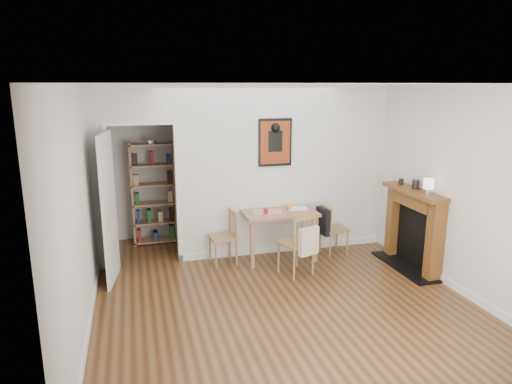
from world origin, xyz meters
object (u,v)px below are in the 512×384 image
object	(u,v)px
ceramic_jar_b	(401,182)
fireplace	(414,226)
notebook	(297,208)
ceramic_jar_a	(416,184)
dining_table	(279,217)
chair_front	(297,244)
red_glass	(266,211)
chair_right	(333,229)
orange_fruit	(289,207)
mantel_lamp	(429,185)
chair_left	(223,238)
bookshelf	(154,194)

from	to	relation	value
ceramic_jar_b	fireplace	bearing A→B (deg)	-83.47
notebook	ceramic_jar_a	distance (m)	1.75
dining_table	ceramic_jar_a	size ratio (longest dim) A/B	8.70
chair_front	red_glass	xyz separation A→B (m)	(-0.29, 0.54, 0.34)
chair_right	orange_fruit	size ratio (longest dim) A/B	9.48
orange_fruit	red_glass	bearing A→B (deg)	-159.08
orange_fruit	ceramic_jar_b	world-z (taller)	ceramic_jar_b
chair_front	mantel_lamp	xyz separation A→B (m)	(1.66, -0.51, 0.85)
fireplace	mantel_lamp	size ratio (longest dim) A/B	5.66
chair_left	fireplace	distance (m)	2.77
orange_fruit	ceramic_jar_b	size ratio (longest dim) A/B	0.93
fireplace	ceramic_jar_a	xyz separation A→B (m)	(0.00, 0.05, 0.61)
chair_front	ceramic_jar_a	xyz separation A→B (m)	(1.72, -0.15, 0.78)
chair_front	red_glass	size ratio (longest dim) A/B	10.39
chair_right	notebook	xyz separation A→B (m)	(-0.56, 0.10, 0.35)
bookshelf	ceramic_jar_b	world-z (taller)	bookshelf
red_glass	bookshelf	bearing A→B (deg)	138.84
chair_right	ceramic_jar_b	bearing A→B (deg)	-27.79
chair_front	mantel_lamp	size ratio (longest dim) A/B	3.98
bookshelf	ceramic_jar_b	size ratio (longest dim) A/B	19.09
fireplace	ceramic_jar_a	distance (m)	0.61
ceramic_jar_b	chair_left	bearing A→B (deg)	169.16
fireplace	mantel_lamp	world-z (taller)	mantel_lamp
red_glass	ceramic_jar_b	size ratio (longest dim) A/B	0.95
bookshelf	notebook	world-z (taller)	bookshelf
ceramic_jar_a	ceramic_jar_b	size ratio (longest dim) A/B	1.41
chair_front	orange_fruit	xyz separation A→B (m)	(0.12, 0.69, 0.34)
bookshelf	ceramic_jar_a	xyz separation A→B (m)	(3.54, -2.03, 0.38)
dining_table	orange_fruit	bearing A→B (deg)	15.14
red_glass	ceramic_jar_b	xyz separation A→B (m)	(1.96, -0.39, 0.42)
chair_left	chair_right	bearing A→B (deg)	-1.56
fireplace	ceramic_jar_a	bearing A→B (deg)	87.88
chair_front	ceramic_jar_a	distance (m)	1.89
orange_fruit	notebook	size ratio (longest dim) A/B	0.28
notebook	chair_front	bearing A→B (deg)	-110.61
fireplace	notebook	bearing A→B (deg)	148.43
chair_right	red_glass	size ratio (longest dim) A/B	9.29
chair_left	chair_right	xyz separation A→B (m)	(1.74, -0.05, 0.00)
orange_fruit	notebook	distance (m)	0.14
red_glass	ceramic_jar_b	bearing A→B (deg)	-11.28
chair_front	fireplace	world-z (taller)	fireplace
bookshelf	orange_fruit	xyz separation A→B (m)	(1.95, -1.19, -0.05)
chair_left	red_glass	bearing A→B (deg)	-9.45
bookshelf	orange_fruit	distance (m)	2.28
dining_table	red_glass	xyz separation A→B (m)	(-0.24, -0.11, 0.13)
bookshelf	mantel_lamp	size ratio (longest dim) A/B	7.68
dining_table	mantel_lamp	size ratio (longest dim) A/B	4.95
chair_right	mantel_lamp	bearing A→B (deg)	-52.74
chair_front	ceramic_jar_b	world-z (taller)	ceramic_jar_b
ceramic_jar_a	chair_front	bearing A→B (deg)	174.85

